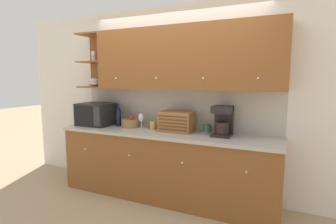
% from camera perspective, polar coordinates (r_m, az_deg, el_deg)
% --- Properties ---
extents(ground_plane, '(24.00, 24.00, 0.00)m').
position_cam_1_polar(ground_plane, '(4.02, 1.31, -16.25)').
color(ground_plane, tan).
extents(wall_back, '(5.32, 0.06, 2.60)m').
position_cam_1_polar(wall_back, '(3.72, 1.55, 2.60)').
color(wall_back, white).
rests_on(wall_back, ground_plane).
extents(counter_unit, '(2.94, 0.64, 0.91)m').
position_cam_1_polar(counter_unit, '(3.59, -0.62, -11.39)').
color(counter_unit, brown).
rests_on(counter_unit, ground_plane).
extents(backsplash_panel, '(2.92, 0.01, 0.56)m').
position_cam_1_polar(backsplash_panel, '(3.70, 1.33, 0.81)').
color(backsplash_panel, '#B7B2A8').
rests_on(backsplash_panel, counter_unit).
extents(upper_cabinets, '(2.92, 0.37, 0.80)m').
position_cam_1_polar(upper_cabinets, '(3.46, 2.90, 11.58)').
color(upper_cabinets, brown).
rests_on(upper_cabinets, backsplash_panel).
extents(microwave, '(0.49, 0.42, 0.33)m').
position_cam_1_polar(microwave, '(4.07, -15.36, -0.44)').
color(microwave, black).
rests_on(microwave, counter_unit).
extents(wine_bottle, '(0.07, 0.07, 0.33)m').
position_cam_1_polar(wine_bottle, '(3.91, -10.74, -0.86)').
color(wine_bottle, black).
rests_on(wine_bottle, counter_unit).
extents(fruit_basket, '(0.26, 0.26, 0.18)m').
position_cam_1_polar(fruit_basket, '(3.82, -8.19, -2.32)').
color(fruit_basket, '#937047').
rests_on(fruit_basket, counter_unit).
extents(wine_glass, '(0.08, 0.08, 0.22)m').
position_cam_1_polar(wine_glass, '(3.69, -5.85, -1.30)').
color(wine_glass, silver).
rests_on(wine_glass, counter_unit).
extents(mug_blue_second, '(0.09, 0.08, 0.11)m').
position_cam_1_polar(mug_blue_second, '(3.63, -3.29, -2.91)').
color(mug_blue_second, gold).
rests_on(mug_blue_second, counter_unit).
extents(bread_box, '(0.43, 0.28, 0.27)m').
position_cam_1_polar(bread_box, '(3.45, 1.94, -2.09)').
color(bread_box, '#996033').
rests_on(bread_box, counter_unit).
extents(mug, '(0.10, 0.09, 0.09)m').
position_cam_1_polar(mug, '(3.50, 8.47, -3.47)').
color(mug, '#4C845B').
rests_on(mug, counter_unit).
extents(coffee_maker, '(0.23, 0.26, 0.37)m').
position_cam_1_polar(coffee_maker, '(3.27, 11.81, -1.84)').
color(coffee_maker, black).
rests_on(coffee_maker, counter_unit).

